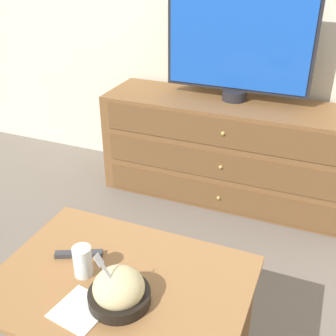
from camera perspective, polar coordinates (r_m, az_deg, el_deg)
The scene contains 8 objects.
ground_plane at distance 3.02m, azimuth 12.00°, elevation -1.75°, with size 12.00×12.00×0.00m, color #70665B.
dresser at distance 2.67m, azimuth 8.47°, elevation 2.27°, with size 1.59×0.46×0.64m.
tv at distance 2.51m, azimuth 9.52°, elevation 16.14°, with size 0.85×0.15×0.62m.
coffee_table at distance 1.51m, azimuth -6.37°, elevation -17.01°, with size 0.85×0.61×0.49m.
takeout_bowl at distance 1.36m, azimuth -6.66°, elevation -16.15°, with size 0.20×0.20×0.19m.
drink_cup at distance 1.47m, azimuth -11.45°, elevation -12.48°, with size 0.06×0.06×0.11m.
napkin at distance 1.39m, azimuth -11.77°, elevation -18.28°, with size 0.17×0.17×0.00m.
remote_control at distance 1.57m, azimuth -11.98°, elevation -11.32°, with size 0.17×0.10×0.02m.
Camera 1 is at (0.38, -2.59, 1.50)m, focal length 45.00 mm.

